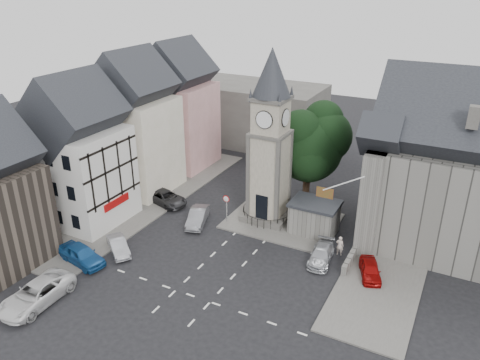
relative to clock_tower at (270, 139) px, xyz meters
The scene contains 24 objects.
ground 11.39m from the clock_tower, 90.00° to the right, with size 120.00×120.00×0.00m, color black.
pavement_west 15.00m from the clock_tower, behind, with size 6.00×30.00×0.14m, color #595651.
pavement_east 14.45m from the clock_tower, ahead, with size 6.00×26.00×0.14m, color #595651.
central_island 8.18m from the clock_tower, ahead, with size 10.00×8.00×0.16m, color #595651.
road_markings 15.74m from the clock_tower, 90.00° to the right, with size 20.00×8.00×0.01m, color silver.
clock_tower is the anchor object (origin of this frame).
stone_shelter 8.15m from the clock_tower, ahead, with size 4.30×3.30×3.08m.
town_tree 5.51m from the clock_tower, 68.23° to the left, with size 7.20×7.20×10.80m.
warning_sign_post 7.34m from the clock_tower, 141.37° to the right, with size 0.70×0.19×2.85m.
terrace_pink 17.51m from the clock_tower, 152.68° to the left, with size 8.10×7.60×12.80m.
terrace_cream 15.58m from the clock_tower, behind, with size 8.10×7.60×12.80m.
terrace_tudor 17.55m from the clock_tower, 152.73° to the right, with size 8.10×7.60×12.00m.
backdrop_west 23.69m from the clock_tower, 120.95° to the left, with size 20.00×10.00×8.00m, color #4C4944.
east_building 15.99m from the clock_tower, 10.92° to the left, with size 14.40×11.40×12.60m.
east_boundary_wall 12.15m from the clock_tower, 12.32° to the left, with size 0.40×16.00×0.90m, color #615F59.
flagpole 9.01m from the clock_tower, 26.52° to the right, with size 3.68×0.10×2.74m.
car_west_blue 18.92m from the clock_tower, 126.64° to the right, with size 1.84×4.58×1.56m, color #1A5192.
car_west_silver 16.25m from the clock_tower, 127.73° to the right, with size 1.32×3.79×1.25m, color #A3A4AB.
car_west_grey 13.14m from the clock_tower, 169.49° to the right, with size 2.28×4.96×1.38m, color #272729.
car_island_silver 10.06m from the clock_tower, 143.90° to the right, with size 1.50×4.31×1.42m, color gray.
car_island_east 11.25m from the clock_tower, 34.05° to the right, with size 1.71×4.20×1.22m, color #ABADB3.
car_east_red 14.23m from the clock_tower, 24.37° to the right, with size 1.46×3.62×1.23m, color #930908.
van_sw_white 22.73m from the clock_tower, 116.19° to the right, with size 2.65×5.74×1.59m, color silver.
pedestrian 11.22m from the clock_tower, 21.12° to the right, with size 0.65×0.42×1.78m, color beige.
Camera 1 is at (16.07, -28.80, 21.91)m, focal length 35.00 mm.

